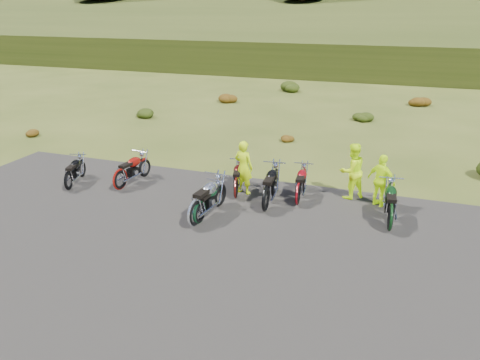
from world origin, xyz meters
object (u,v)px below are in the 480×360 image
at_px(motorcycle_3, 195,227).
at_px(motorcycle_7, 389,231).
at_px(motorcycle_0, 70,190).
at_px(person_middle, 244,168).

relative_size(motorcycle_3, motorcycle_7, 1.04).
bearing_deg(motorcycle_0, motorcycle_7, -103.87).
bearing_deg(person_middle, motorcycle_3, 92.33).
bearing_deg(motorcycle_0, motorcycle_3, -118.37).
distance_m(motorcycle_7, person_middle, 5.01).
distance_m(motorcycle_0, motorcycle_3, 5.34).
bearing_deg(motorcycle_3, person_middle, -4.06).
bearing_deg(motorcycle_7, motorcycle_0, 87.64).
relative_size(motorcycle_0, motorcycle_7, 0.83).
height_order(motorcycle_0, motorcycle_7, motorcycle_7).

